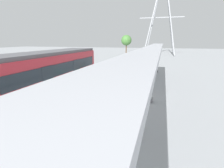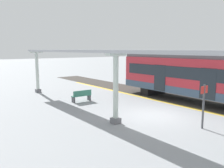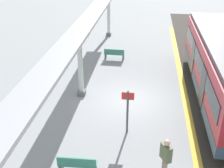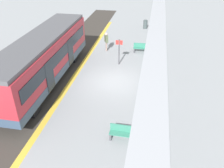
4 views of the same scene
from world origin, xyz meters
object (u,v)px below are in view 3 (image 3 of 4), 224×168
(train_near_carriage, at_px, (222,69))
(bench_mid_platform, at_px, (114,54))
(canopy_pillar_second, at_px, (80,65))
(bench_near_end, at_px, (77,165))
(platform_info_sign, at_px, (128,108))
(passenger_waiting_near_edge, at_px, (166,155))
(canopy_pillar_nearest, at_px, (109,16))

(train_near_carriage, bearing_deg, bench_mid_platform, -37.70)
(train_near_carriage, bearing_deg, canopy_pillar_second, 4.36)
(train_near_carriage, xyz_separation_m, bench_near_end, (6.50, 6.75, -1.39))
(bench_near_end, xyz_separation_m, platform_info_sign, (-1.68, -2.91, 0.89))
(passenger_waiting_near_edge, bearing_deg, bench_near_end, 3.99)
(canopy_pillar_nearest, bearing_deg, bench_mid_platform, 102.02)
(canopy_pillar_nearest, height_order, canopy_pillar_second, same)
(bench_near_end, bearing_deg, bench_mid_platform, -90.01)
(canopy_pillar_second, distance_m, bench_mid_platform, 5.92)
(canopy_pillar_second, bearing_deg, bench_near_end, 101.23)
(canopy_pillar_nearest, relative_size, bench_mid_platform, 2.45)
(train_near_carriage, xyz_separation_m, canopy_pillar_nearest, (7.73, -10.78, 0.05))
(bench_mid_platform, distance_m, platform_info_sign, 9.06)
(canopy_pillar_nearest, xyz_separation_m, bench_mid_platform, (-1.23, 5.76, -1.43))
(bench_near_end, xyz_separation_m, bench_mid_platform, (-0.00, -11.77, 0.00))
(canopy_pillar_second, height_order, platform_info_sign, canopy_pillar_second)
(canopy_pillar_nearest, height_order, platform_info_sign, canopy_pillar_nearest)
(bench_near_end, relative_size, platform_info_sign, 0.69)
(train_near_carriage, height_order, passenger_waiting_near_edge, train_near_carriage)
(train_near_carriage, bearing_deg, platform_info_sign, 38.48)
(canopy_pillar_nearest, xyz_separation_m, platform_info_sign, (-2.90, 14.62, -0.55))
(bench_near_end, height_order, bench_mid_platform, same)
(train_near_carriage, relative_size, bench_mid_platform, 7.94)
(canopy_pillar_nearest, distance_m, bench_near_end, 17.63)
(train_near_carriage, height_order, canopy_pillar_nearest, canopy_pillar_nearest)
(train_near_carriage, xyz_separation_m, passenger_waiting_near_edge, (3.20, 6.52, -0.73))
(canopy_pillar_nearest, bearing_deg, canopy_pillar_second, 90.00)
(bench_mid_platform, bearing_deg, canopy_pillar_nearest, -77.98)
(canopy_pillar_second, bearing_deg, platform_info_sign, 131.78)
(canopy_pillar_nearest, relative_size, canopy_pillar_second, 1.00)
(passenger_waiting_near_edge, bearing_deg, train_near_carriage, -116.13)
(platform_info_sign, bearing_deg, train_near_carriage, -141.52)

